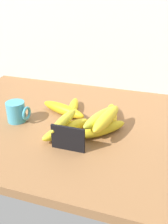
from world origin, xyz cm
name	(u,v)px	position (x,y,z in cm)	size (l,w,h in cm)	color
counter_top	(71,125)	(0.00, 0.00, 1.50)	(110.00, 76.00, 3.00)	brown
back_wall	(99,20)	(0.00, 39.00, 35.00)	(130.00, 2.00, 70.00)	beige
chalkboard_sign	(68,139)	(5.43, -17.22, 6.86)	(11.00, 1.80, 8.40)	black
coffee_mug	(17,112)	(-19.73, -5.74, 6.90)	(8.54, 7.04, 7.80)	teal
banana_0	(73,108)	(-2.07, 7.98, 4.79)	(17.15, 3.57, 3.57)	yellow
banana_1	(111,116)	(14.54, 4.89, 5.13)	(19.77, 4.27, 4.27)	yellow
banana_2	(102,129)	(13.36, -5.41, 5.14)	(19.05, 4.27, 4.27)	gold
banana_3	(66,129)	(1.70, -9.25, 5.20)	(19.65, 4.40, 4.40)	gold
banana_4	(63,109)	(-5.10, 4.58, 5.19)	(20.82, 4.38, 4.38)	gold
banana_5	(106,118)	(14.72, -4.93, 9.45)	(19.63, 4.36, 4.36)	yellow
banana_6	(101,117)	(12.60, -4.56, 9.33)	(18.34, 4.11, 4.11)	#A8B12C
banana_7	(64,121)	(1.33, -10.09, 9.05)	(16.43, 3.31, 3.31)	gold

